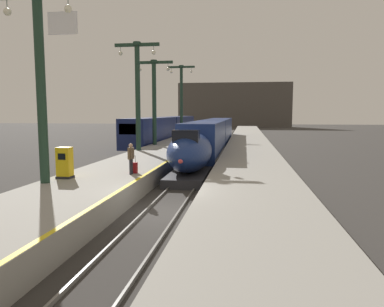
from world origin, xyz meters
name	(u,v)px	position (x,y,z in m)	size (l,w,h in m)	color
ground_plane	(162,213)	(0.00, 0.00, 0.00)	(260.00, 260.00, 0.00)	#33302D
platform_left	(176,147)	(-4.05, 24.75, 0.53)	(4.80, 110.00, 1.05)	gray
platform_right	(249,148)	(4.05, 24.75, 0.53)	(4.80, 110.00, 1.05)	gray
platform_left_safety_stripe	(197,143)	(-1.77, 24.75, 1.05)	(0.20, 107.80, 0.01)	yellow
rail_main_left	(208,150)	(-0.75, 27.50, 0.06)	(0.08, 110.00, 0.12)	slate
rail_main_right	(221,150)	(0.75, 27.50, 0.06)	(0.08, 110.00, 0.12)	slate
rail_secondary_left	(142,149)	(-8.85, 27.50, 0.06)	(0.08, 110.00, 0.12)	slate
rail_secondary_right	(154,149)	(-7.35, 27.50, 0.06)	(0.08, 110.00, 0.12)	slate
highspeed_train_main	(211,136)	(0.00, 23.50, 1.92)	(2.92, 38.64, 3.60)	navy
regional_train_adjacent	(167,128)	(-8.10, 38.62, 2.13)	(2.85, 36.60, 3.80)	#141E4C
station_column_near	(41,66)	(-5.84, 0.76, 6.54)	(4.00, 0.68, 8.94)	#1E3828
station_column_mid	(138,86)	(-5.90, 16.26, 6.75)	(4.00, 0.68, 9.51)	#1E3828
station_column_far	(154,94)	(-5.90, 22.14, 6.37)	(4.00, 0.68, 8.80)	#1E3828
station_column_distant	(181,94)	(-5.90, 38.54, 7.19)	(4.00, 0.68, 10.35)	#1E3828
passenger_near_edge	(131,156)	(-2.56, 3.72, 2.04)	(0.27, 0.57, 1.69)	#23232D
rolling_suitcase	(134,168)	(-2.54, 4.10, 1.35)	(0.40, 0.22, 0.98)	maroon
ticket_machine_yellow	(65,164)	(-5.55, 2.05, 1.79)	(0.76, 0.62, 1.60)	yellow
terminus_back_wall	(234,105)	(0.00, 102.00, 7.00)	(36.00, 2.00, 14.00)	#4C4742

